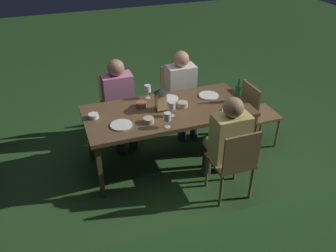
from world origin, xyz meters
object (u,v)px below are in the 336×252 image
at_px(chair_head_near, 256,111).
at_px(bowl_salad, 149,120).
at_px(wine_glass_b, 148,89).
at_px(plate_b, 209,95).
at_px(person_in_mustard, 227,139).
at_px(bowl_bread, 141,104).
at_px(chair_side_right_a, 234,161).
at_px(person_in_cream, 182,89).
at_px(person_in_pink, 119,100).
at_px(chair_side_left_a, 177,93).
at_px(wine_glass_a, 167,117).
at_px(plate_d, 121,125).
at_px(chair_side_left_b, 117,103).
at_px(bowl_dip, 93,116).
at_px(wine_glass_c, 172,106).
at_px(green_bottle_on_table, 238,93).
at_px(plate_a, 170,99).
at_px(lantern_centerpiece, 161,98).
at_px(dining_table, 168,114).
at_px(bowl_olives, 183,104).
at_px(plate_c, 233,110).

xyz_separation_m(chair_head_near, bowl_salad, (1.50, 0.20, 0.28)).
xyz_separation_m(wine_glass_b, plate_b, (-0.72, 0.20, -0.11)).
relative_size(person_in_mustard, bowl_bread, 9.06).
height_order(chair_head_near, chair_side_right_a, same).
bearing_deg(bowl_bread, person_in_cream, -146.81).
relative_size(person_in_pink, chair_side_left_a, 1.32).
distance_m(chair_side_left_a, person_in_mustard, 1.46).
relative_size(person_in_cream, wine_glass_b, 6.80).
distance_m(wine_glass_a, bowl_bread, 0.55).
xyz_separation_m(person_in_mustard, plate_d, (1.02, -0.47, 0.11)).
bearing_deg(person_in_pink, bowl_bread, 109.57).
relative_size(chair_side_left_b, plate_d, 3.67).
xyz_separation_m(wine_glass_b, bowl_dip, (0.70, 0.26, -0.09)).
relative_size(chair_side_left_a, wine_glass_c, 5.15).
distance_m(person_in_cream, plate_d, 1.29).
xyz_separation_m(chair_head_near, green_bottle_on_table, (0.36, 0.08, 0.36)).
bearing_deg(plate_a, chair_side_left_a, -118.55).
xyz_separation_m(person_in_pink, green_bottle_on_table, (-1.28, 0.71, 0.21)).
bearing_deg(bowl_salad, lantern_centerpiece, -133.48).
distance_m(chair_side_right_a, plate_b, 1.03).
height_order(person_in_mustard, lantern_centerpiece, person_in_mustard).
bearing_deg(wine_glass_b, dining_table, 110.10).
distance_m(chair_head_near, green_bottle_on_table, 0.52).
relative_size(chair_side_right_a, lantern_centerpiece, 3.28).
bearing_deg(chair_side_right_a, bowl_olives, -73.44).
relative_size(chair_side_right_a, wine_glass_a, 5.15).
bearing_deg(person_in_mustard, chair_side_left_b, -59.33).
height_order(person_in_cream, bowl_olives, person_in_cream).
distance_m(chair_side_left_a, person_in_cream, 0.25).
bearing_deg(person_in_mustard, lantern_centerpiece, -52.21).
xyz_separation_m(green_bottle_on_table, plate_d, (1.43, 0.08, -0.10)).
bearing_deg(bowl_olives, chair_side_left_b, -52.98).
bearing_deg(wine_glass_c, chair_side_left_a, -114.24).
distance_m(wine_glass_a, plate_d, 0.50).
bearing_deg(dining_table, wine_glass_a, 69.39).
bearing_deg(wine_glass_c, bowl_olives, -140.30).
bearing_deg(chair_side_left_b, wine_glass_b, 122.78).
bearing_deg(plate_c, person_in_cream, -74.28).
height_order(chair_side_right_a, plate_d, chair_side_right_a).
distance_m(chair_head_near, plate_b, 0.69).
bearing_deg(person_in_pink, wine_glass_c, 118.69).
bearing_deg(plate_c, chair_side_left_a, -76.95).
distance_m(person_in_cream, plate_b, 0.51).
relative_size(green_bottle_on_table, plate_b, 1.20).
bearing_deg(bowl_bread, green_bottle_on_table, 167.11).
height_order(chair_side_left_a, plate_d, chair_side_left_a).
distance_m(lantern_centerpiece, plate_c, 0.84).
bearing_deg(chair_side_right_a, bowl_salad, -40.80).
distance_m(dining_table, bowl_salad, 0.36).
relative_size(plate_b, bowl_salad, 2.06).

